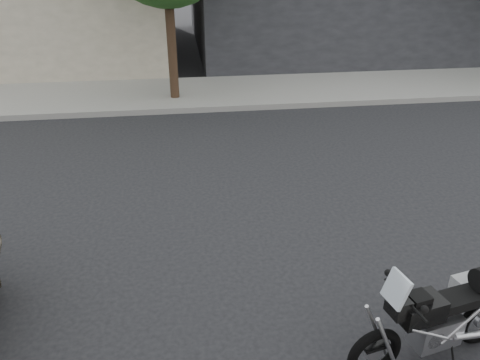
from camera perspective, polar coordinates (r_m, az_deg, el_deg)
The scene contains 3 objects.
ground at distance 7.95m, azimuth 7.18°, elevation -3.16°, with size 120.00×120.00×0.00m, color black.
far_sidewalk at distance 13.81m, azimuth 0.55°, elevation 10.73°, with size 44.00×3.00×0.15m, color gray.
motorcycle at distance 5.46m, azimuth 23.58°, elevation -14.82°, with size 1.96×0.88×1.25m.
Camera 1 is at (1.89, 6.61, 3.99)m, focal length 35.00 mm.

